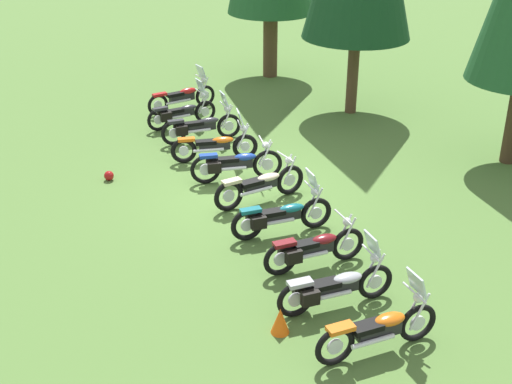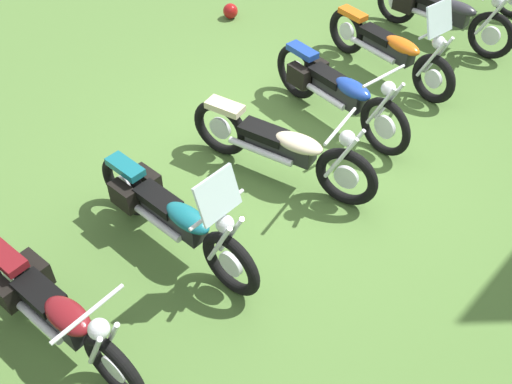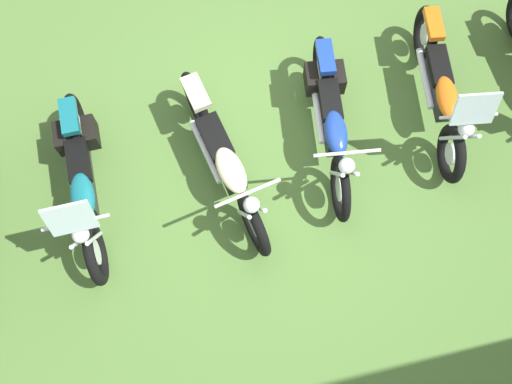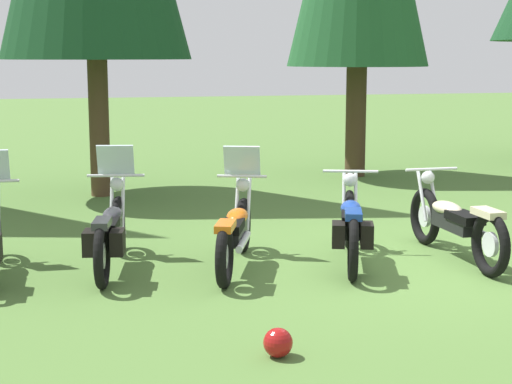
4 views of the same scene
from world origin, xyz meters
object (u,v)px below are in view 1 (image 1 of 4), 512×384
object	(u,v)px
motorcycle_0	(183,96)
motorcycle_8	(335,286)
motorcycle_5	(261,185)
dropped_helmet	(109,176)
motorcycle_1	(181,112)
motorcycle_3	(216,145)
motorcycle_4	(235,164)
motorcycle_2	(200,126)
traffic_cone	(280,321)
motorcycle_7	(313,248)
motorcycle_6	(281,215)
motorcycle_9	(380,328)

from	to	relation	value
motorcycle_0	motorcycle_8	size ratio (longest dim) A/B	1.04
motorcycle_5	dropped_helmet	distance (m)	3.94
motorcycle_1	motorcycle_8	xyz separation A→B (m)	(9.56, -1.58, 0.01)
motorcycle_3	motorcycle_8	xyz separation A→B (m)	(6.82, -1.27, 0.01)
motorcycle_4	motorcycle_5	bearing A→B (deg)	-73.35
motorcycle_2	motorcycle_8	xyz separation A→B (m)	(8.22, -1.54, -0.01)
motorcycle_2	dropped_helmet	world-z (taller)	motorcycle_2
motorcycle_4	traffic_cone	world-z (taller)	motorcycle_4
motorcycle_4	motorcycle_8	xyz separation A→B (m)	(5.48, -1.09, -0.01)
motorcycle_5	motorcycle_7	distance (m)	2.98
motorcycle_8	dropped_helmet	xyz separation A→B (m)	(-7.12, -1.57, -0.33)
motorcycle_2	motorcycle_3	bearing A→B (deg)	-89.61
motorcycle_0	motorcycle_5	size ratio (longest dim) A/B	0.98
motorcycle_0	motorcycle_7	distance (m)	9.73
motorcycle_4	traffic_cone	distance (m)	6.04
motorcycle_8	traffic_cone	xyz separation A→B (m)	(0.11, -1.21, -0.21)
motorcycle_3	motorcycle_7	bearing A→B (deg)	-78.08
motorcycle_1	motorcycle_5	xyz separation A→B (m)	(5.38, -0.55, 0.00)
motorcycle_0	dropped_helmet	bearing A→B (deg)	-137.43
motorcycle_4	motorcycle_8	bearing A→B (deg)	-81.86
motorcycle_2	dropped_helmet	size ratio (longest dim) A/B	9.41
motorcycle_1	motorcycle_4	xyz separation A→B (m)	(4.09, -0.49, 0.02)
motorcycle_4	dropped_helmet	size ratio (longest dim) A/B	9.03
motorcycle_1	motorcycle_3	xyz separation A→B (m)	(2.74, -0.30, -0.00)
motorcycle_4	motorcycle_6	distance (m)	2.83
motorcycle_1	motorcycle_6	size ratio (longest dim) A/B	0.96
motorcycle_6	motorcycle_8	distance (m)	2.76
motorcycle_1	motorcycle_9	size ratio (longest dim) A/B	0.97
motorcycle_1	motorcycle_7	bearing A→B (deg)	-95.21
motorcycle_1	motorcycle_7	xyz separation A→B (m)	(8.30, -1.15, -0.00)
motorcycle_0	motorcycle_4	distance (m)	5.47
motorcycle_5	motorcycle_9	bearing A→B (deg)	-101.24
motorcycle_6	traffic_cone	world-z (taller)	motorcycle_6
motorcycle_3	traffic_cone	size ratio (longest dim) A/B	4.57
motorcycle_4	motorcycle_5	world-z (taller)	motorcycle_4
motorcycle_0	motorcycle_1	world-z (taller)	motorcycle_0
motorcycle_9	motorcycle_1	bearing A→B (deg)	89.41
dropped_helmet	traffic_cone	bearing A→B (deg)	2.85
motorcycle_9	dropped_helmet	world-z (taller)	motorcycle_9
motorcycle_3	motorcycle_7	size ratio (longest dim) A/B	1.02
motorcycle_2	motorcycle_4	size ratio (longest dim) A/B	1.04
motorcycle_3	dropped_helmet	xyz separation A→B (m)	(-0.30, -2.84, -0.32)
motorcycle_1	motorcycle_7	distance (m)	8.38
motorcycle_0	motorcycle_6	world-z (taller)	motorcycle_6
motorcycle_5	traffic_cone	world-z (taller)	motorcycle_5
motorcycle_0	motorcycle_9	world-z (taller)	motorcycle_9
motorcycle_2	motorcycle_8	distance (m)	8.36
motorcycle_5	motorcycle_6	size ratio (longest dim) A/B	1.05
motorcycle_0	motorcycle_9	bearing A→B (deg)	-102.54
motorcycle_2	motorcycle_4	world-z (taller)	motorcycle_2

